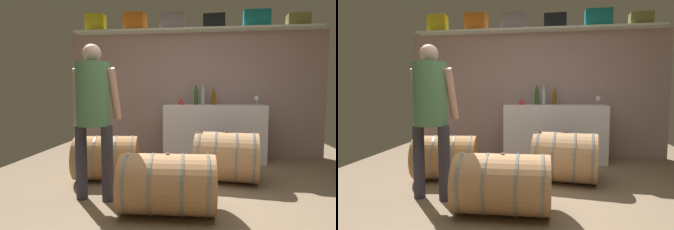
% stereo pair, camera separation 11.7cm
% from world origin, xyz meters
% --- Properties ---
extents(ground_plane, '(5.74, 8.27, 0.02)m').
position_xyz_m(ground_plane, '(0.00, 0.63, -0.01)').
color(ground_plane, '#7F6A52').
extents(back_wall_panel, '(4.54, 0.10, 2.20)m').
position_xyz_m(back_wall_panel, '(0.00, 2.54, 1.10)').
color(back_wall_panel, gray).
rests_on(back_wall_panel, ground).
extents(high_shelf_board, '(4.17, 0.40, 0.03)m').
position_xyz_m(high_shelf_board, '(0.00, 2.39, 2.21)').
color(high_shelf_board, silver).
rests_on(high_shelf_board, back_wall_panel).
extents(toolcase_yellow, '(0.35, 0.19, 0.31)m').
position_xyz_m(toolcase_yellow, '(-1.75, 2.39, 2.38)').
color(toolcase_yellow, yellow).
rests_on(toolcase_yellow, high_shelf_board).
extents(toolcase_orange, '(0.39, 0.28, 0.30)m').
position_xyz_m(toolcase_orange, '(-1.02, 2.39, 2.38)').
color(toolcase_orange, orange).
rests_on(toolcase_orange, high_shelf_board).
extents(toolcase_grey, '(0.42, 0.29, 0.27)m').
position_xyz_m(toolcase_grey, '(-0.36, 2.39, 2.37)').
color(toolcase_grey, gray).
rests_on(toolcase_grey, high_shelf_board).
extents(toolcase_black, '(0.39, 0.31, 0.23)m').
position_xyz_m(toolcase_black, '(0.37, 2.39, 2.35)').
color(toolcase_black, black).
rests_on(toolcase_black, high_shelf_board).
extents(toolcase_teal, '(0.44, 0.24, 0.28)m').
position_xyz_m(toolcase_teal, '(1.07, 2.39, 2.37)').
color(toolcase_teal, teal).
rests_on(toolcase_teal, high_shelf_board).
extents(toolcase_olive, '(0.36, 0.27, 0.20)m').
position_xyz_m(toolcase_olive, '(1.73, 2.39, 2.33)').
color(toolcase_olive, olive).
rests_on(toolcase_olive, high_shelf_board).
extents(work_cabinet, '(1.67, 0.56, 0.94)m').
position_xyz_m(work_cabinet, '(0.38, 2.20, 0.47)').
color(work_cabinet, white).
rests_on(work_cabinet, ground).
extents(wine_bottle_amber, '(0.07, 0.07, 0.28)m').
position_xyz_m(wine_bottle_amber, '(0.37, 2.31, 1.07)').
color(wine_bottle_amber, brown).
rests_on(wine_bottle_amber, work_cabinet).
extents(wine_bottle_clear, '(0.07, 0.07, 0.34)m').
position_xyz_m(wine_bottle_clear, '(0.18, 2.27, 1.09)').
color(wine_bottle_clear, '#B0BEC2').
rests_on(wine_bottle_clear, work_cabinet).
extents(wine_bottle_green, '(0.07, 0.07, 0.32)m').
position_xyz_m(wine_bottle_green, '(0.07, 2.21, 1.09)').
color(wine_bottle_green, '#2A5A27').
rests_on(wine_bottle_green, work_cabinet).
extents(wine_glass, '(0.08, 0.08, 0.15)m').
position_xyz_m(wine_glass, '(1.06, 2.16, 1.04)').
color(wine_glass, white).
rests_on(wine_glass, work_cabinet).
extents(red_funnel, '(0.11, 0.11, 0.12)m').
position_xyz_m(red_funnel, '(-0.18, 2.14, 1.00)').
color(red_funnel, red).
rests_on(red_funnel, work_cabinet).
extents(wine_barrel_near, '(0.89, 0.68, 0.59)m').
position_xyz_m(wine_barrel_near, '(-1.06, 0.90, 0.29)').
color(wine_barrel_near, '#AE7843').
rests_on(wine_barrel_near, ground).
extents(wine_barrel_far, '(0.92, 0.62, 0.59)m').
position_xyz_m(wine_barrel_far, '(-0.13, -0.05, 0.29)').
color(wine_barrel_far, '#B17D52').
rests_on(wine_barrel_far, ground).
extents(wine_barrel_flank, '(0.86, 0.72, 0.65)m').
position_xyz_m(wine_barrel_flank, '(0.50, 1.03, 0.32)').
color(wine_barrel_flank, tan).
rests_on(wine_barrel_flank, ground).
extents(tasting_cup, '(0.06, 0.06, 0.05)m').
position_xyz_m(tasting_cup, '(-1.08, 0.90, 0.61)').
color(tasting_cup, red).
rests_on(tasting_cup, wine_barrel_near).
extents(winemaker_pouring, '(0.50, 0.40, 1.66)m').
position_xyz_m(winemaker_pouring, '(-0.95, 0.21, 1.02)').
color(winemaker_pouring, '#2F2E39').
rests_on(winemaker_pouring, ground).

